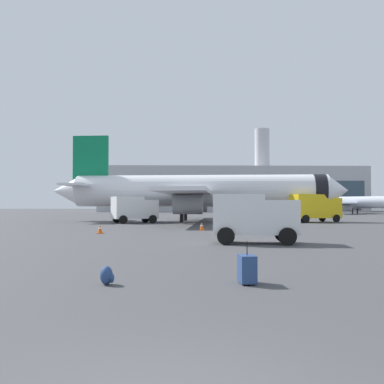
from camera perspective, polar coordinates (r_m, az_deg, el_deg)
airplane_at_gate at (r=51.99m, az=0.83°, el=0.12°), size 35.77×32.33×10.50m
airplane_taxiing at (r=100.85m, az=20.03°, el=-1.31°), size 20.40×18.73×7.09m
service_truck at (r=47.97m, az=-7.63°, el=-2.17°), size 5.28×4.09×2.90m
fuel_truck at (r=51.83m, az=15.75°, el=-1.90°), size 6.46×4.30×3.20m
cargo_van at (r=23.08m, az=8.19°, el=-3.13°), size 4.61×2.79×2.60m
safety_cone_near at (r=31.32m, az=-12.03°, el=-4.81°), size 0.44×0.44×0.62m
safety_cone_mid at (r=34.22m, az=1.29°, el=-4.55°), size 0.44×0.44×0.65m
rolling_suitcase at (r=11.46m, az=7.27°, el=-9.99°), size 0.43×0.66×1.10m
traveller_backpack at (r=11.46m, az=-11.14°, el=-10.77°), size 0.36×0.40×0.48m
terminal_building at (r=130.17m, az=5.16°, el=0.34°), size 76.17×20.82×24.83m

